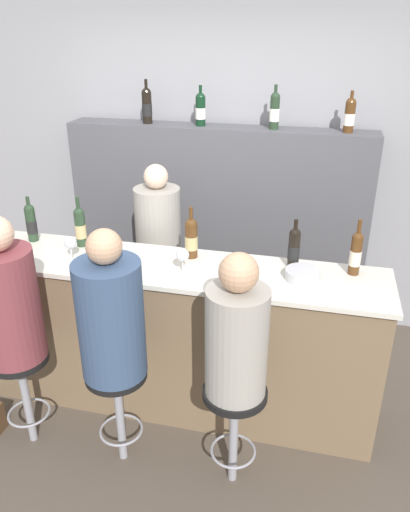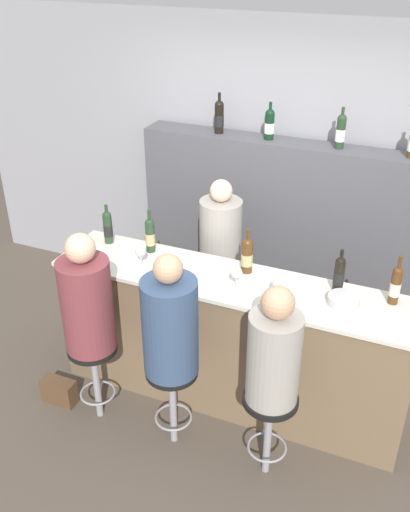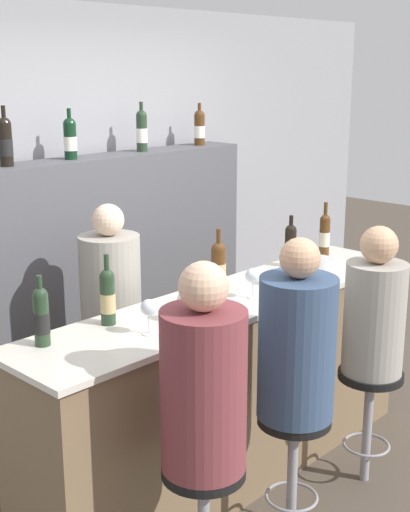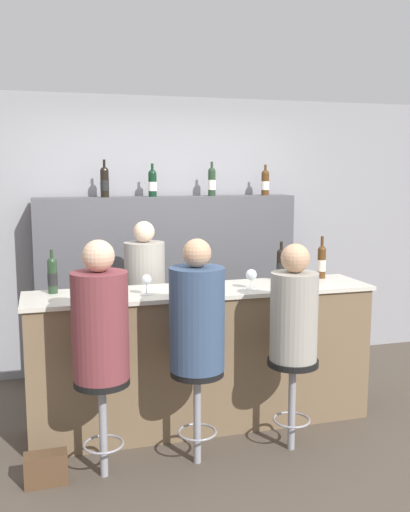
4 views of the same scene
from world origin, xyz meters
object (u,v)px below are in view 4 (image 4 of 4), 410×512
object	(u,v)px
wine_bottle_counter_4	(322,261)
wine_glass_2	(214,275)
wine_bottle_backbar_1	(152,183)
wine_glass_1	(146,280)
wine_bottle_counter_1	(104,272)
wine_glass_0	(114,280)
guest_seated_middle	(197,314)
bar_stool_right	(292,380)
bartender	(145,318)
bar_stool_left	(102,401)
wine_bottle_backbar_3	(265,182)
guest_seated_right	(294,310)
wine_glass_3	(251,275)
wine_bottle_counter_2	(204,268)
guest_seated_left	(100,320)
bar_stool_middle	(197,390)
metal_bowl	(296,279)
wine_bottle_counter_3	(281,264)
wine_bottle_counter_0	(52,275)
wine_bottle_backbar_2	(212,181)
handbag	(46,469)
wine_bottle_backbar_0	(105,182)

from	to	relation	value
wine_bottle_counter_4	wine_glass_2	world-z (taller)	wine_bottle_counter_4
wine_bottle_counter_4	wine_bottle_backbar_1	bearing A→B (deg)	139.34
wine_glass_1	wine_bottle_counter_1	bearing A→B (deg)	139.23
wine_glass_0	guest_seated_middle	world-z (taller)	guest_seated_middle
wine_bottle_backbar_1	bar_stool_right	xyz separation A→B (m)	(0.62, -1.74, -1.30)
wine_glass_0	bartender	world-z (taller)	bartender
bar_stool_left	bartender	distance (m)	1.28
wine_bottle_backbar_3	guest_seated_right	world-z (taller)	wine_bottle_backbar_3
wine_glass_3	wine_bottle_counter_2	bearing A→B (deg)	142.02
wine_glass_0	wine_glass_3	world-z (taller)	wine_glass_0
guest_seated_left	bar_stool_middle	distance (m)	0.80
wine_bottle_counter_2	guest_seated_left	distance (m)	1.13
wine_glass_1	wine_bottle_backbar_1	bearing A→B (deg)	76.91
wine_bottle_counter_4	bar_stool_right	bearing A→B (deg)	-128.51
wine_bottle_counter_1	wine_glass_1	xyz separation A→B (m)	(0.27, -0.23, -0.03)
bartender	metal_bowl	bearing A→B (deg)	-29.02
wine_bottle_counter_2	wine_bottle_counter_3	size ratio (longest dim) A/B	1.07
wine_bottle_counter_1	bartender	xyz separation A→B (m)	(0.38, 0.46, -0.49)
bar_stool_left	bar_stool_middle	distance (m)	0.61
metal_bowl	bar_stool_left	distance (m)	1.76
metal_bowl	guest_seated_left	distance (m)	1.67
bar_stool_middle	wine_bottle_backbar_3	bearing A→B (deg)	56.38
wine_glass_0	bar_stool_left	distance (m)	0.84
wine_bottle_counter_3	guest_seated_left	xyz separation A→B (m)	(-1.50, -0.71, -0.16)
wine_glass_0	guest_seated_left	world-z (taller)	guest_seated_left
wine_bottle_counter_3	wine_glass_1	size ratio (longest dim) A/B	2.14
bartender	bar_stool_left	bearing A→B (deg)	-112.33
bar_stool_middle	bar_stool_right	world-z (taller)	same
wine_glass_0	guest_seated_right	bearing A→B (deg)	-22.97
bar_stool_middle	wine_bottle_counter_0	bearing A→B (deg)	140.59
wine_bottle_backbar_2	wine_bottle_backbar_3	distance (m)	0.54
wine_bottle_counter_4	metal_bowl	distance (m)	0.34
wine_glass_1	handbag	distance (m)	1.36
wine_bottle_backbar_0	wine_glass_2	world-z (taller)	wine_bottle_backbar_0
bar_stool_left	bar_stool_right	bearing A→B (deg)	0.00
wine_bottle_backbar_0	wine_glass_0	distance (m)	1.41
guest_seated_middle	guest_seated_left	bearing A→B (deg)	180.00
wine_glass_3	wine_bottle_counter_4	bearing A→B (deg)	18.55
wine_bottle_counter_3	wine_bottle_counter_4	world-z (taller)	wine_bottle_counter_4
wine_bottle_backbar_3	guest_seated_right	xyz separation A→B (m)	(-0.48, -1.74, -0.82)
handbag	bar_stool_left	bearing A→B (deg)	-0.00
wine_bottle_counter_0	metal_bowl	bearing A→B (deg)	-4.50
wine_bottle_backbar_0	wine_bottle_counter_4	bearing A→B (deg)	-32.23
bar_stool_left	bar_stool_right	distance (m)	1.28
wine_bottle_backbar_3	guest_seated_right	size ratio (longest dim) A/B	0.37
wine_glass_0	wine_glass_3	bearing A→B (deg)	0.00
wine_bottle_counter_0	wine_bottle_counter_4	bearing A→B (deg)	0.00
wine_glass_0	wine_bottle_counter_2	bearing A→B (deg)	18.20
wine_glass_2	wine_bottle_backbar_0	bearing A→B (deg)	116.84
guest_seated_left	handbag	xyz separation A→B (m)	(-0.35, 0.00, -0.91)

